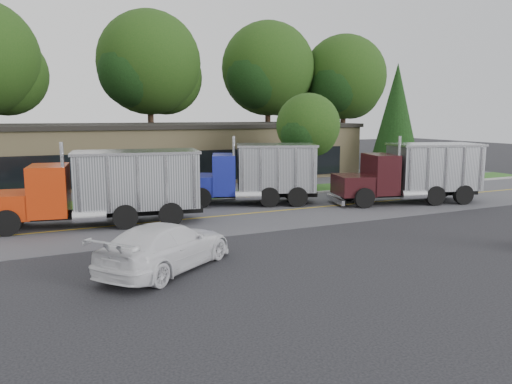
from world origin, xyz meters
TOP-DOWN VIEW (x-y plane):
  - ground at (0.00, 0.00)m, footprint 140.00×140.00m
  - road at (0.00, 9.00)m, footprint 60.00×8.00m
  - center_line at (0.00, 9.00)m, footprint 60.00×0.12m
  - curb at (0.00, 13.20)m, footprint 60.00×0.30m
  - grass_verge at (0.00, 15.00)m, footprint 60.00×3.40m
  - far_parking at (0.00, 20.00)m, footprint 60.00×7.00m
  - strip_mall at (2.00, 26.00)m, footprint 32.00×12.00m
  - tree_far_c at (4.16, 34.12)m, footprint 10.29×9.69m
  - tree_far_d at (16.15, 33.12)m, footprint 10.11×9.51m
  - tree_far_e at (24.14, 31.11)m, footprint 9.36×8.81m
  - evergreen_right at (20.00, 18.00)m, footprint 3.99×3.99m
  - tree_verge at (10.07, 15.05)m, footprint 4.52×4.25m
  - dump_truck_red at (-3.94, 9.40)m, footprint 9.77×4.04m
  - dump_truck_blue at (4.59, 11.43)m, footprint 7.75×4.98m
  - dump_truck_maroon at (12.91, 7.96)m, footprint 8.63×4.49m
  - rally_car at (-3.31, 1.73)m, footprint 5.56×4.97m

SIDE VIEW (x-z plane):
  - ground at x=0.00m, z-range 0.00..0.00m
  - road at x=0.00m, z-range -0.01..0.01m
  - center_line at x=0.00m, z-range 0.00..0.00m
  - curb at x=0.00m, z-range -0.06..0.06m
  - grass_verge at x=0.00m, z-range -0.01..0.01m
  - far_parking at x=0.00m, z-range -0.01..0.01m
  - rally_car at x=-3.31m, z-range 0.00..1.55m
  - dump_truck_blue at x=4.59m, z-range 0.12..3.48m
  - dump_truck_maroon at x=12.91m, z-range 0.13..3.49m
  - dump_truck_red at x=-3.94m, z-range 0.13..3.49m
  - strip_mall at x=2.00m, z-range 0.00..4.00m
  - tree_verge at x=10.07m, z-range 0.88..7.32m
  - evergreen_right at x=20.00m, z-range 0.45..9.52m
  - tree_far_e at x=24.14m, z-range 1.84..15.20m
  - tree_far_d at x=16.15m, z-range 1.99..16.41m
  - tree_far_c at x=4.16m, z-range 2.03..16.71m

